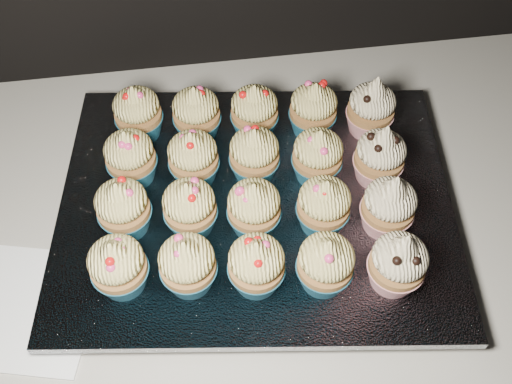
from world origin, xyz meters
TOP-DOWN VIEW (x-y plane):
  - cabinet at (0.00, 1.70)m, footprint 2.40×0.60m
  - worktop at (0.00, 1.70)m, footprint 2.44×0.64m
  - napkin at (-0.06, 1.61)m, footprint 0.19×0.19m
  - baking_tray at (0.22, 1.70)m, footprint 0.49×0.40m
  - foil_lining at (0.22, 1.70)m, footprint 0.53×0.44m
  - cupcake_0 at (0.06, 1.61)m, footprint 0.06×0.06m
  - cupcake_1 at (0.13, 1.60)m, footprint 0.06×0.06m
  - cupcake_2 at (0.21, 1.59)m, footprint 0.06×0.06m
  - cupcake_3 at (0.28, 1.58)m, footprint 0.06×0.06m
  - cupcake_4 at (0.36, 1.57)m, footprint 0.06×0.06m
  - cupcake_5 at (0.07, 1.69)m, footprint 0.06×0.06m
  - cupcake_6 at (0.14, 1.68)m, footprint 0.06×0.06m
  - cupcake_7 at (0.21, 1.67)m, footprint 0.06×0.06m
  - cupcake_8 at (0.29, 1.66)m, footprint 0.06×0.06m
  - cupcake_9 at (0.37, 1.65)m, footprint 0.06×0.06m
  - cupcake_10 at (0.07, 1.76)m, footprint 0.06×0.06m
  - cupcake_11 at (0.15, 1.75)m, footprint 0.06×0.06m
  - cupcake_12 at (0.23, 1.74)m, footprint 0.06×0.06m
  - cupcake_13 at (0.30, 1.73)m, footprint 0.06×0.06m
  - cupcake_14 at (0.38, 1.72)m, footprint 0.06×0.06m
  - cupcake_15 at (0.09, 1.84)m, footprint 0.06×0.06m
  - cupcake_16 at (0.16, 1.82)m, footprint 0.06×0.06m
  - cupcake_17 at (0.24, 1.82)m, footprint 0.06×0.06m
  - cupcake_18 at (0.31, 1.81)m, footprint 0.06×0.06m
  - cupcake_19 at (0.39, 1.80)m, footprint 0.06×0.06m

SIDE VIEW (x-z plane):
  - cabinet at x=0.00m, z-range 0.00..0.86m
  - worktop at x=0.00m, z-range 0.86..0.90m
  - napkin at x=-0.06m, z-range 0.90..0.90m
  - baking_tray at x=0.22m, z-range 0.90..0.92m
  - foil_lining at x=0.22m, z-range 0.92..0.93m
  - cupcake_0 at x=0.06m, z-range 0.93..1.01m
  - cupcake_1 at x=0.13m, z-range 0.93..1.01m
  - cupcake_2 at x=0.21m, z-range 0.93..1.01m
  - cupcake_3 at x=0.28m, z-range 0.93..1.01m
  - cupcake_5 at x=0.07m, z-range 0.93..1.01m
  - cupcake_6 at x=0.14m, z-range 0.93..1.01m
  - cupcake_7 at x=0.21m, z-range 0.93..1.01m
  - cupcake_8 at x=0.29m, z-range 0.93..1.01m
  - cupcake_10 at x=0.07m, z-range 0.93..1.01m
  - cupcake_11 at x=0.15m, z-range 0.93..1.01m
  - cupcake_12 at x=0.23m, z-range 0.93..1.01m
  - cupcake_13 at x=0.30m, z-range 0.93..1.01m
  - cupcake_15 at x=0.09m, z-range 0.93..1.01m
  - cupcake_16 at x=0.16m, z-range 0.93..1.01m
  - cupcake_17 at x=0.24m, z-range 0.93..1.01m
  - cupcake_18 at x=0.31m, z-range 0.93..1.01m
  - cupcake_4 at x=0.36m, z-range 0.93..1.02m
  - cupcake_9 at x=0.37m, z-range 0.93..1.02m
  - cupcake_14 at x=0.38m, z-range 0.93..1.02m
  - cupcake_19 at x=0.39m, z-range 0.93..1.02m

